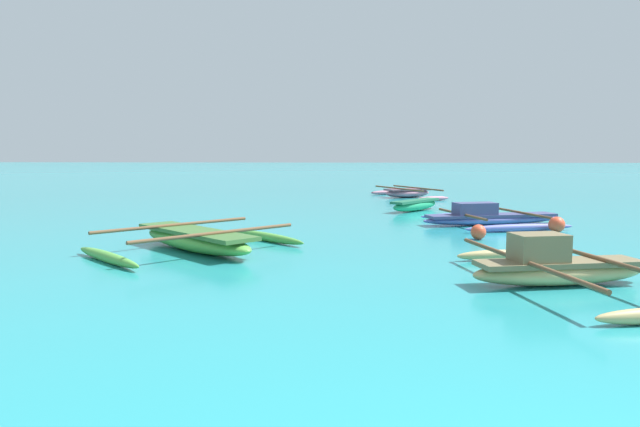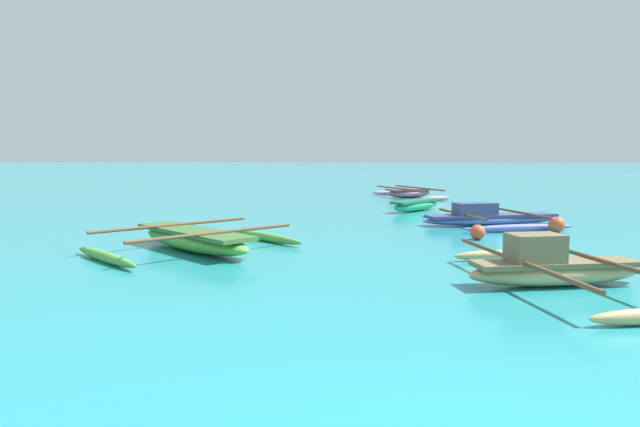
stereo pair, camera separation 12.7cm
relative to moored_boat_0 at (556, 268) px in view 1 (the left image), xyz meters
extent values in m
ellipsoid|color=tan|center=(0.05, 0.01, -0.07)|extent=(2.83, 1.22, 0.38)
cube|color=#726444|center=(0.05, 0.01, 0.07)|extent=(2.61, 1.14, 0.08)
cube|color=#726444|center=(-0.28, -0.06, 0.32)|extent=(0.87, 0.69, 0.42)
cylinder|color=brown|center=(0.66, 0.15, 0.13)|extent=(0.96, 3.95, 0.07)
cylinder|color=brown|center=(-0.55, -0.12, 0.13)|extent=(0.96, 3.95, 0.07)
ellipsoid|color=tan|center=(-0.39, 1.98, -0.16)|extent=(1.58, 0.54, 0.20)
ellipsoid|color=#219E65|center=(-0.99, 11.11, -0.07)|extent=(2.01, 2.48, 0.39)
cube|color=#1F6444|center=(-0.99, 11.11, 0.08)|extent=(1.87, 2.29, 0.08)
ellipsoid|color=#5D63B6|center=(0.75, 7.39, -0.11)|extent=(4.08, 1.74, 0.30)
cube|color=#404371|center=(0.75, 7.39, 0.00)|extent=(3.76, 1.63, 0.08)
cube|color=#404371|center=(0.26, 7.25, 0.20)|extent=(1.25, 0.86, 0.33)
cylinder|color=brown|center=(1.62, 7.63, 0.06)|extent=(0.85, 2.80, 0.07)
cylinder|color=brown|center=(-0.13, 7.14, 0.06)|extent=(0.85, 2.80, 0.07)
ellipsoid|color=#5D63B6|center=(0.36, 8.78, -0.16)|extent=(2.96, 1.01, 0.20)
ellipsoid|color=#5D63B6|center=(1.14, 6.00, -0.16)|extent=(2.96, 1.01, 0.20)
ellipsoid|color=#AA6C84|center=(-0.73, 17.15, -0.06)|extent=(2.35, 1.75, 0.40)
cube|color=#6A4855|center=(-0.73, 17.15, 0.10)|extent=(2.18, 1.64, 0.08)
cylinder|color=brown|center=(-0.29, 17.37, 0.16)|extent=(1.90, 3.64, 0.07)
cylinder|color=brown|center=(-1.18, 16.92, 0.16)|extent=(1.90, 3.64, 0.07)
ellipsoid|color=#AA6C84|center=(-1.65, 18.95, -0.16)|extent=(1.47, 0.88, 0.20)
ellipsoid|color=#AA6C84|center=(0.19, 15.34, -0.16)|extent=(1.47, 0.88, 0.20)
ellipsoid|color=#56A440|center=(-6.31, 2.65, -0.05)|extent=(3.28, 3.15, 0.43)
cube|color=#3C6730|center=(-6.31, 2.65, 0.13)|extent=(3.04, 2.92, 0.08)
cylinder|color=brown|center=(-5.70, 2.08, 0.19)|extent=(2.56, 2.73, 0.07)
cylinder|color=brown|center=(-6.92, 3.22, 0.19)|extent=(2.56, 2.73, 0.07)
ellipsoid|color=#56A440|center=(-5.05, 3.99, -0.16)|extent=(2.00, 1.89, 0.20)
ellipsoid|color=#56A440|center=(-7.56, 1.31, -0.16)|extent=(2.00, 1.89, 0.20)
sphere|color=#E54C2D|center=(2.02, 5.88, -0.06)|extent=(0.41, 0.41, 0.41)
sphere|color=#E54C2D|center=(-0.20, 4.58, -0.09)|extent=(0.35, 0.35, 0.35)
camera|label=1|loc=(-3.01, -8.70, 1.73)|focal=32.00mm
camera|label=2|loc=(-2.89, -8.69, 1.73)|focal=32.00mm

